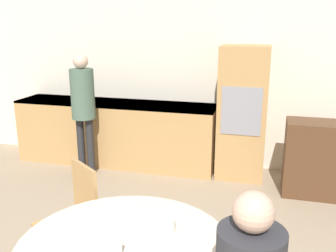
# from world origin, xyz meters

# --- Properties ---
(wall_back) EXTENTS (6.95, 0.05, 2.60)m
(wall_back) POSITION_xyz_m (0.00, 4.94, 1.30)
(wall_back) COLOR silver
(wall_back) RESTS_ON ground_plane
(kitchen_counter) EXTENTS (2.87, 0.60, 0.91)m
(kitchen_counter) POSITION_xyz_m (-1.19, 4.60, 0.47)
(kitchen_counter) COLOR tan
(kitchen_counter) RESTS_ON ground_plane
(oven_unit) EXTENTS (0.61, 0.59, 1.72)m
(oven_unit) POSITION_xyz_m (0.59, 4.61, 0.86)
(oven_unit) COLOR tan
(oven_unit) RESTS_ON ground_plane
(sideboard) EXTENTS (0.98, 0.45, 0.89)m
(sideboard) POSITION_xyz_m (1.62, 4.23, 0.45)
(sideboard) COLOR #51331E
(sideboard) RESTS_ON ground_plane
(chair_far_left) EXTENTS (0.56, 0.56, 0.91)m
(chair_far_left) POSITION_xyz_m (-0.52, 2.19, 0.51)
(chair_far_left) COLOR tan
(chair_far_left) RESTS_ON ground_plane
(person_standing) EXTENTS (0.31, 0.31, 1.62)m
(person_standing) POSITION_xyz_m (-1.42, 4.11, 1.01)
(person_standing) COLOR #262628
(person_standing) RESTS_ON ground_plane
(cup) EXTENTS (0.06, 0.06, 0.09)m
(cup) POSITION_xyz_m (0.36, 1.78, 0.78)
(cup) COLOR silver
(cup) RESTS_ON dining_table
(salt_shaker) EXTENTS (0.03, 0.03, 0.09)m
(salt_shaker) POSITION_xyz_m (0.15, 1.47, 0.78)
(salt_shaker) COLOR white
(salt_shaker) RESTS_ON dining_table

